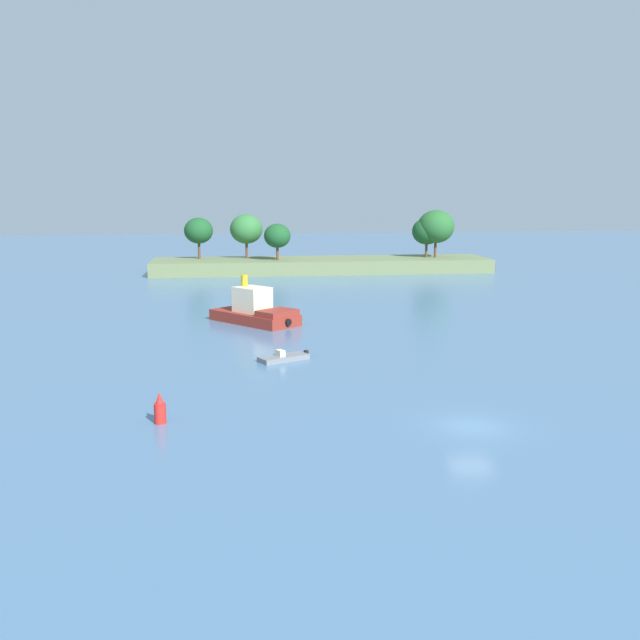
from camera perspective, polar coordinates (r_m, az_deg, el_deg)
ground_plane at (r=42.44m, az=12.17°, el=-8.39°), size 400.00×400.00×0.00m
treeline_island at (r=121.63m, az=0.55°, el=5.31°), size 57.18×11.96×10.46m
fishing_skiff at (r=57.35m, az=-2.94°, el=-3.04°), size 4.34×3.26×0.90m
tugboat at (r=73.85m, az=-5.22°, el=0.72°), size 9.51×10.21×4.92m
channel_buoy_red at (r=42.88m, az=-12.77°, el=-7.08°), size 0.70×0.70×1.90m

